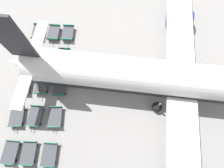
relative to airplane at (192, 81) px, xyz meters
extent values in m
plane|color=gray|center=(-11.94, -0.52, -3.23)|extent=(500.00, 500.00, 0.00)
cylinder|color=white|center=(0.05, 0.63, 0.21)|extent=(7.82, 43.16, 4.32)
cone|color=white|center=(-1.70, -20.77, 0.21)|extent=(4.52, 5.51, 4.11)
cube|color=black|center=(-1.64, -19.97, 5.62)|extent=(0.54, 3.25, 6.51)
cube|color=white|center=(-1.64, -20.04, 0.85)|extent=(12.40, 2.47, 0.24)
cube|color=white|center=(-0.09, -1.08, -0.77)|extent=(44.15, 7.25, 0.44)
cylinder|color=navy|center=(-11.42, 0.25, -1.94)|extent=(2.78, 3.89, 2.48)
cube|color=black|center=(0.05, 0.63, -0.55)|extent=(7.56, 38.89, 0.78)
cylinder|color=#56565B|center=(2.75, -3.90, -1.72)|extent=(0.24, 0.24, 1.70)
sphere|color=black|center=(2.75, -3.90, -2.57)|extent=(1.31, 1.31, 1.31)
cylinder|color=#56565B|center=(-3.35, -3.40, -1.72)|extent=(0.24, 0.24, 1.70)
sphere|color=black|center=(-3.35, -3.40, -2.57)|extent=(1.31, 1.31, 1.31)
cube|color=#424449|center=(-8.79, -21.93, -2.68)|extent=(2.73, 1.76, 0.10)
cube|color=#237F56|center=(-7.48, -21.91, -2.47)|extent=(0.10, 1.72, 0.32)
cube|color=#237F56|center=(-10.10, -21.95, -2.47)|extent=(0.10, 1.72, 0.32)
cube|color=#333338|center=(-7.09, -21.91, -2.80)|extent=(0.70, 0.07, 0.06)
sphere|color=black|center=(-7.83, -22.65, -3.05)|extent=(0.36, 0.36, 0.36)
sphere|color=black|center=(-7.85, -21.18, -3.05)|extent=(0.36, 0.36, 0.36)
sphere|color=black|center=(-9.73, -22.67, -3.05)|extent=(0.36, 0.36, 0.36)
sphere|color=black|center=(-9.75, -21.21, -3.05)|extent=(0.36, 0.36, 0.36)
cube|color=#424449|center=(-4.38, -22.10, -2.68)|extent=(2.79, 1.86, 0.10)
cube|color=#237F56|center=(-3.07, -22.17, -2.47)|extent=(0.17, 1.72, 0.32)
cube|color=#237F56|center=(-5.69, -22.04, -2.47)|extent=(0.17, 1.72, 0.32)
cube|color=#333338|center=(-2.68, -22.19, -2.80)|extent=(0.70, 0.10, 0.06)
sphere|color=black|center=(-3.47, -22.88, -3.05)|extent=(0.36, 0.36, 0.36)
sphere|color=black|center=(-3.40, -21.42, -3.05)|extent=(0.36, 0.36, 0.36)
sphere|color=black|center=(-5.37, -22.79, -3.05)|extent=(0.36, 0.36, 0.36)
sphere|color=black|center=(-5.29, -21.32, -3.05)|extent=(0.36, 0.36, 0.36)
cube|color=#424449|center=(0.21, -22.21, -2.68)|extent=(2.76, 1.81, 0.10)
cube|color=#237F56|center=(1.53, -22.17, -2.47)|extent=(0.14, 1.72, 0.32)
cube|color=#237F56|center=(-1.10, -22.26, -2.47)|extent=(0.14, 1.72, 0.32)
cube|color=#333338|center=(1.92, -22.16, -2.80)|extent=(0.70, 0.08, 0.06)
sphere|color=black|center=(1.19, -22.91, -3.05)|extent=(0.36, 0.36, 0.36)
sphere|color=black|center=(1.14, -21.45, -3.05)|extent=(0.36, 0.36, 0.36)
sphere|color=black|center=(-0.71, -22.98, -3.05)|extent=(0.36, 0.36, 0.36)
sphere|color=black|center=(-0.76, -21.51, -3.05)|extent=(0.36, 0.36, 0.36)
cube|color=#424449|center=(4.59, -22.25, -2.68)|extent=(2.78, 1.84, 0.10)
cube|color=#237F56|center=(5.91, -22.19, -2.47)|extent=(0.15, 1.72, 0.32)
cube|color=#237F56|center=(3.28, -22.30, -2.47)|extent=(0.15, 1.72, 0.32)
cube|color=#333338|center=(6.30, -22.18, -2.80)|extent=(0.70, 0.09, 0.06)
sphere|color=black|center=(5.57, -22.94, -3.05)|extent=(0.36, 0.36, 0.36)
sphere|color=black|center=(5.51, -21.48, -3.05)|extent=(0.36, 0.36, 0.36)
sphere|color=black|center=(3.68, -23.02, -3.05)|extent=(0.36, 0.36, 0.36)
sphere|color=black|center=(3.62, -21.56, -3.05)|extent=(0.36, 0.36, 0.36)
cube|color=#424449|center=(8.94, -22.05, -2.68)|extent=(2.80, 1.87, 0.10)
cube|color=#237F56|center=(10.25, -22.12, -2.47)|extent=(0.18, 1.72, 0.32)
cube|color=#237F56|center=(7.63, -21.97, -2.47)|extent=(0.18, 1.72, 0.32)
cube|color=#333338|center=(10.64, -22.15, -2.80)|extent=(0.70, 0.10, 0.06)
sphere|color=black|center=(9.84, -22.83, -3.05)|extent=(0.36, 0.36, 0.36)
sphere|color=black|center=(9.93, -21.37, -3.05)|extent=(0.36, 0.36, 0.36)
sphere|color=black|center=(7.95, -22.73, -3.05)|extent=(0.36, 0.36, 0.36)
sphere|color=black|center=(8.04, -21.26, -3.05)|extent=(0.36, 0.36, 0.36)
cube|color=#424449|center=(-8.67, -19.46, -2.68)|extent=(2.77, 1.82, 0.10)
cube|color=#237F56|center=(-7.36, -19.51, -2.47)|extent=(0.15, 1.72, 0.32)
cube|color=#237F56|center=(-9.98, -19.41, -2.47)|extent=(0.15, 1.72, 0.32)
cube|color=#333338|center=(-6.97, -19.53, -2.80)|extent=(0.70, 0.09, 0.06)
sphere|color=black|center=(-7.75, -20.23, -3.05)|extent=(0.36, 0.36, 0.36)
sphere|color=black|center=(-7.70, -18.77, -3.05)|extent=(0.36, 0.36, 0.36)
sphere|color=black|center=(-9.64, -20.16, -3.05)|extent=(0.36, 0.36, 0.36)
sphere|color=black|center=(-9.59, -18.70, -3.05)|extent=(0.36, 0.36, 0.36)
cube|color=#424449|center=(-4.27, -19.76, -2.68)|extent=(2.71, 1.73, 0.10)
cube|color=#237F56|center=(-2.95, -19.76, -2.47)|extent=(0.09, 1.72, 0.32)
cube|color=#237F56|center=(-5.58, -19.76, -2.47)|extent=(0.09, 1.72, 0.32)
cube|color=#333338|center=(-2.56, -19.77, -2.80)|extent=(0.70, 0.06, 0.06)
sphere|color=black|center=(-3.32, -20.49, -3.05)|extent=(0.36, 0.36, 0.36)
sphere|color=black|center=(-3.32, -19.03, -3.05)|extent=(0.36, 0.36, 0.36)
sphere|color=black|center=(-5.22, -20.49, -3.05)|extent=(0.36, 0.36, 0.36)
sphere|color=black|center=(-5.21, -19.03, -3.05)|extent=(0.36, 0.36, 0.36)
cube|color=#424449|center=(0.08, -19.81, -2.68)|extent=(2.78, 1.84, 0.10)
cube|color=#237F56|center=(1.39, -19.75, -2.47)|extent=(0.16, 1.72, 0.32)
cube|color=#237F56|center=(-1.24, -19.86, -2.47)|extent=(0.16, 1.72, 0.32)
cube|color=#333338|center=(1.78, -19.73, -2.80)|extent=(0.70, 0.09, 0.06)
sphere|color=black|center=(1.05, -20.50, -3.05)|extent=(0.36, 0.36, 0.36)
sphere|color=black|center=(0.99, -19.03, -3.05)|extent=(0.36, 0.36, 0.36)
sphere|color=black|center=(-0.84, -20.58, -3.05)|extent=(0.36, 0.36, 0.36)
sphere|color=black|center=(-0.90, -19.12, -3.05)|extent=(0.36, 0.36, 0.36)
cube|color=#424449|center=(4.48, -19.87, -2.68)|extent=(2.81, 1.90, 0.10)
cube|color=#237F56|center=(5.79, -19.96, -2.47)|extent=(0.19, 1.72, 0.32)
cube|color=#237F56|center=(3.17, -19.78, -2.47)|extent=(0.19, 1.72, 0.32)
cube|color=#333338|center=(6.18, -19.98, -2.80)|extent=(0.70, 0.11, 0.06)
sphere|color=black|center=(5.37, -20.66, -3.05)|extent=(0.36, 0.36, 0.36)
sphere|color=black|center=(5.47, -19.20, -3.05)|extent=(0.36, 0.36, 0.36)
sphere|color=black|center=(3.48, -20.54, -3.05)|extent=(0.36, 0.36, 0.36)
sphere|color=black|center=(3.58, -19.08, -3.05)|extent=(0.36, 0.36, 0.36)
cube|color=#424449|center=(8.97, -19.81, -2.68)|extent=(2.71, 1.73, 0.10)
cube|color=#237F56|center=(10.28, -19.81, -2.47)|extent=(0.09, 1.72, 0.32)
cube|color=#237F56|center=(7.65, -19.82, -2.47)|extent=(0.09, 1.72, 0.32)
cube|color=#333338|center=(10.67, -19.81, -2.80)|extent=(0.70, 0.06, 0.06)
sphere|color=black|center=(9.92, -20.54, -3.05)|extent=(0.36, 0.36, 0.36)
sphere|color=black|center=(9.91, -19.08, -3.05)|extent=(0.36, 0.36, 0.36)
sphere|color=black|center=(8.02, -20.55, -3.05)|extent=(0.36, 0.36, 0.36)
sphere|color=black|center=(8.02, -19.08, -3.05)|extent=(0.36, 0.36, 0.36)
cube|color=#424449|center=(-8.66, -17.21, -2.68)|extent=(2.73, 1.76, 0.10)
cube|color=#237F56|center=(-7.35, -17.23, -2.47)|extent=(0.10, 1.72, 0.32)
cube|color=#237F56|center=(-9.97, -17.20, -2.47)|extent=(0.10, 1.72, 0.32)
cube|color=#333338|center=(-6.96, -17.23, -2.80)|extent=(0.70, 0.07, 0.06)
sphere|color=black|center=(-7.72, -17.96, -3.05)|extent=(0.36, 0.36, 0.36)
sphere|color=black|center=(-7.70, -16.49, -3.05)|extent=(0.36, 0.36, 0.36)
sphere|color=black|center=(-9.62, -17.93, -3.05)|extent=(0.36, 0.36, 0.36)
sphere|color=black|center=(-9.60, -16.47, -3.05)|extent=(0.36, 0.36, 0.36)
cube|color=#424449|center=(-4.40, -17.25, -2.68)|extent=(2.74, 1.78, 0.10)
cube|color=#237F56|center=(-3.09, -17.22, -2.47)|extent=(0.12, 1.72, 0.32)
cube|color=#237F56|center=(-5.72, -17.28, -2.47)|extent=(0.12, 1.72, 0.32)
cube|color=#333338|center=(-2.70, -17.21, -2.80)|extent=(0.70, 0.08, 0.06)
sphere|color=black|center=(-3.44, -17.96, -3.05)|extent=(0.36, 0.36, 0.36)
sphere|color=black|center=(-3.47, -16.50, -3.05)|extent=(0.36, 0.36, 0.36)
sphere|color=black|center=(-5.33, -18.00, -3.05)|extent=(0.36, 0.36, 0.36)
sphere|color=black|center=(-5.37, -16.54, -3.05)|extent=(0.36, 0.36, 0.36)
cube|color=#424449|center=(0.28, -17.24, -2.68)|extent=(2.76, 1.82, 0.10)
cube|color=#237F56|center=(1.59, -17.19, -2.47)|extent=(0.14, 1.72, 0.32)
cube|color=#237F56|center=(-1.04, -17.29, -2.47)|extent=(0.14, 1.72, 0.32)
cube|color=#333338|center=(1.98, -17.18, -2.80)|extent=(0.70, 0.08, 0.06)
sphere|color=black|center=(1.25, -17.94, -3.05)|extent=(0.36, 0.36, 0.36)
sphere|color=black|center=(1.20, -16.48, -3.05)|extent=(0.36, 0.36, 0.36)
sphere|color=black|center=(-0.64, -18.00, -3.05)|extent=(0.36, 0.36, 0.36)
sphere|color=black|center=(-0.70, -16.54, -3.05)|extent=(0.36, 0.36, 0.36)
cube|color=#424449|center=(4.51, -17.23, -2.68)|extent=(2.78, 1.85, 0.10)
cube|color=#237F56|center=(5.83, -17.17, -2.47)|extent=(0.16, 1.72, 0.32)
cube|color=#237F56|center=(3.20, -17.29, -2.47)|extent=(0.16, 1.72, 0.32)
cube|color=#333338|center=(6.21, -17.15, -2.80)|extent=(0.70, 0.09, 0.06)
sphere|color=black|center=(5.49, -17.92, -3.05)|extent=(0.36, 0.36, 0.36)
sphere|color=black|center=(5.43, -16.45, -3.05)|extent=(0.36, 0.36, 0.36)
sphere|color=black|center=(3.60, -18.01, -3.05)|extent=(0.36, 0.36, 0.36)
sphere|color=black|center=(3.53, -16.54, -3.05)|extent=(0.36, 0.36, 0.36)
cube|color=#424449|center=(9.06, -17.26, -2.68)|extent=(2.72, 1.75, 0.10)
cube|color=#237F56|center=(10.37, -17.28, -2.47)|extent=(0.10, 1.72, 0.32)
cube|color=#237F56|center=(7.75, -17.25, -2.47)|extent=(0.10, 1.72, 0.32)
sphere|color=black|center=(10.00, -18.00, -3.05)|extent=(0.36, 0.36, 0.36)
sphere|color=black|center=(10.02, -16.54, -3.05)|extent=(0.36, 0.36, 0.36)
sphere|color=black|center=(8.11, -17.98, -3.05)|extent=(0.36, 0.36, 0.36)
sphere|color=black|center=(8.12, -16.52, -3.05)|extent=(0.36, 0.36, 0.36)
cube|color=white|center=(-2.26, -10.11, -3.22)|extent=(2.20, 23.20, 0.01)
camera|label=1|loc=(8.32, -9.67, 20.05)|focal=28.00mm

